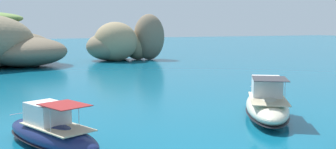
{
  "coord_description": "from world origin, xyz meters",
  "views": [
    {
      "loc": [
        -16.65,
        -8.85,
        6.46
      ],
      "look_at": [
        -0.62,
        25.11,
        1.86
      ],
      "focal_mm": 42.45,
      "sensor_mm": 36.0,
      "label": 1
    }
  ],
  "objects": [
    {
      "name": "motorboat_cream",
      "position": [
        1.46,
        13.14,
        0.96
      ],
      "size": [
        7.81,
        9.6,
        3.02
      ],
      "color": "beige",
      "rests_on": "ground"
    },
    {
      "name": "islet_small",
      "position": [
        7.99,
        62.71,
        3.32
      ],
      "size": [
        16.33,
        11.9,
        8.75
      ],
      "color": "#756651",
      "rests_on": "ground"
    },
    {
      "name": "motorboat_navy",
      "position": [
        -13.48,
        12.5,
        0.8
      ],
      "size": [
        5.15,
        8.34,
        2.51
      ],
      "color": "navy",
      "rests_on": "ground"
    }
  ]
}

